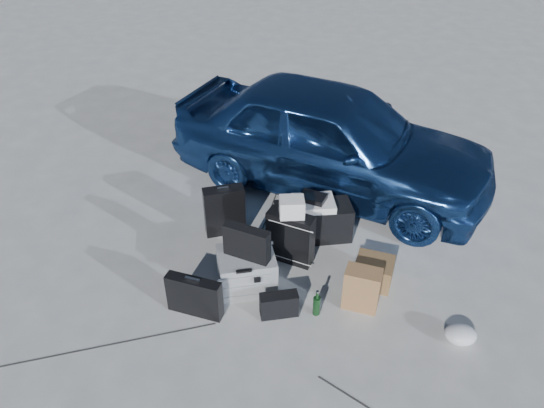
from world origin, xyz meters
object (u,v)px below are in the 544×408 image
Objects in this scene: suitcase_left at (225,211)px; suitcase_right at (290,237)px; car at (331,138)px; duffel_bag at (313,222)px; cardboard_box at (374,272)px; green_bottle at (317,303)px; briefcase at (194,296)px; pelican_case at (247,270)px.

suitcase_right is (0.71, -0.42, 0.00)m from suitcase_left.
duffel_bag is at bearing -167.34° from car.
cardboard_box is (1.52, -0.71, -0.15)m from suitcase_left.
duffel_bag reaches higher than green_bottle.
cardboard_box is at bearing -41.95° from suitcase_left.
cardboard_box is at bearing 2.49° from suitcase_right.
briefcase is 1.20m from suitcase_left.
suitcase_right is (0.40, 0.40, 0.09)m from pelican_case.
car is at bearing 85.21° from green_bottle.
suitcase_right is at bearing 58.40° from briefcase.
cardboard_box is at bearing 38.63° from green_bottle.
duffel_bag is at bearing 91.24° from green_bottle.
green_bottle is (0.26, -0.74, -0.15)m from suitcase_right.
cardboard_box is at bearing -144.04° from car.
green_bottle is (1.09, 0.04, -0.07)m from briefcase.
suitcase_left reaches higher than green_bottle.
suitcase_left is 0.70× the size of duffel_bag.
car is at bearing 95.37° from suitcase_right.
pelican_case reaches higher than green_bottle.
suitcase_left is at bearing 154.98° from car.
briefcase is at bearing -143.22° from duffel_bag.
car is 6.76× the size of suitcase_left.
duffel_bag is 1.12m from green_bottle.
duffel_bag is at bearing 37.17° from pelican_case.
pelican_case is 0.88m from suitcase_left.
briefcase reaches higher than cardboard_box.
suitcase_right is (0.84, 0.77, 0.08)m from briefcase.
briefcase is 1.91× the size of green_bottle.
suitcase_left reaches higher than cardboard_box.
green_bottle is (-0.55, -0.44, 0.00)m from cardboard_box.
suitcase_left is at bearing 97.02° from pelican_case.
pelican_case is 0.66× the size of duffel_bag.
suitcase_right is 0.45m from duffel_bag.
duffel_bag is (1.07, 1.15, 0.00)m from briefcase.
suitcase_right reaches higher than suitcase_left.
duffel_bag is (0.23, 0.38, -0.08)m from suitcase_right.
briefcase is at bearing -112.86° from suitcase_left.
briefcase is 1.45× the size of cardboard_box.
car is at bearing 51.64° from pelican_case.
suitcase_left is 0.99× the size of suitcase_right.
pelican_case is 1.96× the size of green_bottle.
suitcase_left is 1.51m from green_bottle.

